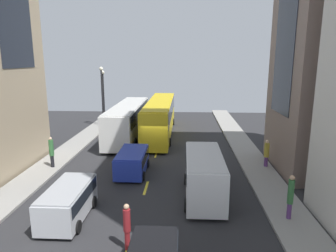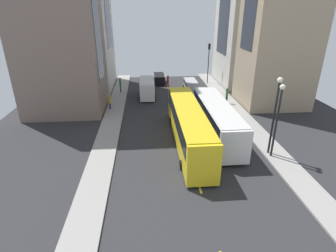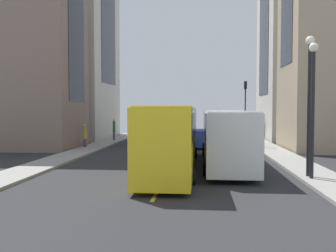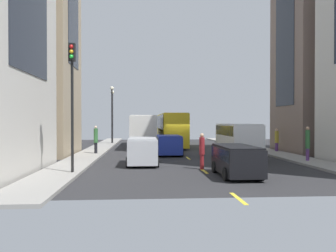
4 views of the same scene
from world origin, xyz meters
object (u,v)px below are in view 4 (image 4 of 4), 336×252
at_px(pedestrian_waiting_curb, 96,139).
at_px(car_silver_0, 143,149).
at_px(streetcar_yellow, 170,127).
at_px(car_black_2, 236,158).
at_px(pedestrian_crossing_near, 308,142).
at_px(pedestrian_walking_far, 202,150).
at_px(traffic_light_near_corner, 72,84).
at_px(car_blue_1, 169,144).
at_px(city_bus_white, 143,128).
at_px(delivery_van_white, 238,139).
at_px(pedestrian_crossing_mid, 277,139).

bearing_deg(pedestrian_waiting_curb, car_silver_0, -56.63).
xyz_separation_m(streetcar_yellow, car_black_2, (1.49, -22.98, -1.22)).
height_order(pedestrian_crossing_near, pedestrian_walking_far, pedestrian_crossing_near).
height_order(streetcar_yellow, traffic_light_near_corner, traffic_light_near_corner).
xyz_separation_m(car_blue_1, pedestrian_walking_far, (1.25, -8.69, 0.17)).
xyz_separation_m(city_bus_white, pedestrian_waiting_curb, (-3.88, -9.47, -0.67)).
distance_m(delivery_van_white, traffic_light_near_corner, 12.91).
xyz_separation_m(delivery_van_white, car_blue_1, (-4.76, 3.52, -0.56)).
height_order(city_bus_white, car_black_2, city_bus_white).
height_order(car_blue_1, car_black_2, car_blue_1).
xyz_separation_m(car_silver_0, traffic_light_near_corner, (-3.58, -4.02, 3.66)).
bearing_deg(car_silver_0, city_bus_white, 89.78).
bearing_deg(car_silver_0, streetcar_yellow, 79.93).
distance_m(streetcar_yellow, pedestrian_crossing_mid, 13.23).
height_order(streetcar_yellow, delivery_van_white, streetcar_yellow).
height_order(car_black_2, pedestrian_crossing_near, pedestrian_crossing_near).
distance_m(car_blue_1, car_black_2, 11.67).
distance_m(pedestrian_crossing_mid, traffic_light_near_corner, 19.72).
bearing_deg(car_blue_1, traffic_light_near_corner, -118.94).
relative_size(delivery_van_white, car_blue_1, 1.43).
bearing_deg(pedestrian_waiting_curb, delivery_van_white, -16.48).
height_order(delivery_van_white, pedestrian_waiting_curb, delivery_van_white).
relative_size(car_blue_1, pedestrian_crossing_near, 1.78).
xyz_separation_m(delivery_van_white, pedestrian_crossing_mid, (4.85, 5.07, -0.30)).
height_order(car_black_2, pedestrian_crossing_mid, pedestrian_crossing_mid).
bearing_deg(traffic_light_near_corner, car_black_2, -7.09).
height_order(car_black_2, pedestrian_walking_far, pedestrian_walking_far).
relative_size(car_blue_1, traffic_light_near_corner, 0.61).
bearing_deg(city_bus_white, car_silver_0, -90.22).
distance_m(delivery_van_white, pedestrian_crossing_near, 4.73).
bearing_deg(pedestrian_crossing_mid, streetcar_yellow, 139.70).
xyz_separation_m(car_blue_1, pedestrian_crossing_near, (8.80, -5.98, 0.42)).
height_order(delivery_van_white, traffic_light_near_corner, traffic_light_near_corner).
relative_size(pedestrian_crossing_near, pedestrian_waiting_curb, 1.01).
height_order(car_silver_0, pedestrian_walking_far, pedestrian_walking_far).
xyz_separation_m(car_blue_1, traffic_light_near_corner, (-5.73, -10.36, 3.71)).
height_order(car_silver_0, pedestrian_crossing_mid, pedestrian_crossing_mid).
bearing_deg(pedestrian_waiting_curb, city_bus_white, 72.19).
distance_m(pedestrian_waiting_curb, pedestrian_crossing_mid, 15.60).
bearing_deg(city_bus_white, car_blue_1, -78.31).
relative_size(streetcar_yellow, pedestrian_walking_far, 7.22).
height_order(streetcar_yellow, pedestrian_walking_far, streetcar_yellow).
bearing_deg(car_blue_1, delivery_van_white, -36.51).
xyz_separation_m(delivery_van_white, car_silver_0, (-6.90, -2.82, -0.51)).
distance_m(pedestrian_walking_far, pedestrian_crossing_mid, 13.21).
relative_size(city_bus_white, traffic_light_near_corner, 1.95).
height_order(car_black_2, traffic_light_near_corner, traffic_light_near_corner).
bearing_deg(streetcar_yellow, car_black_2, -86.28).
bearing_deg(car_silver_0, pedestrian_waiting_curb, 118.87).
bearing_deg(car_blue_1, pedestrian_waiting_curb, 174.37).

